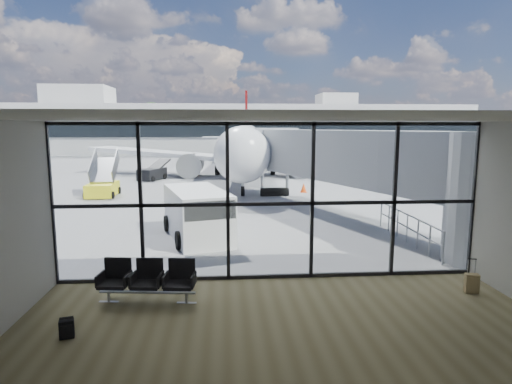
{
  "coord_description": "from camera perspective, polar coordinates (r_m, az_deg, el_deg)",
  "views": [
    {
      "loc": [
        -1.28,
        -11.84,
        4.34
      ],
      "look_at": [
        -0.18,
        3.0,
        2.08
      ],
      "focal_mm": 30.0,
      "sensor_mm": 36.0,
      "label": 1
    }
  ],
  "objects": [
    {
      "name": "apron_railing",
      "position": [
        17.2,
        19.51,
        -4.04
      ],
      "size": [
        0.06,
        5.46,
        1.11
      ],
      "color": "gray",
      "rests_on": "ground"
    },
    {
      "name": "traffic_cone_c",
      "position": [
        28.95,
        6.36,
        0.55
      ],
      "size": [
        0.44,
        0.44,
        0.62
      ],
      "color": "#ED470C",
      "rests_on": "ground"
    },
    {
      "name": "jet_bridge",
      "position": [
        19.96,
        13.85,
        3.83
      ],
      "size": [
        8.0,
        16.5,
        4.33
      ],
      "color": "#949699",
      "rests_on": "ground"
    },
    {
      "name": "lounge_shell",
      "position": [
        7.35,
        5.95,
        -4.73
      ],
      "size": [
        12.02,
        8.01,
        4.51
      ],
      "color": "brown",
      "rests_on": "ground"
    },
    {
      "name": "tree_5",
      "position": [
        84.96,
        -13.72,
        9.43
      ],
      "size": [
        6.27,
        6.27,
        9.03
      ],
      "color": "#382619",
      "rests_on": "ground"
    },
    {
      "name": "tree_4",
      "position": [
        86.13,
        -17.7,
        8.84
      ],
      "size": [
        5.61,
        5.61,
        8.07
      ],
      "color": "#382619",
      "rests_on": "ground"
    },
    {
      "name": "glass_curtain_wall",
      "position": [
        12.09,
        1.92,
        -1.36
      ],
      "size": [
        12.1,
        0.12,
        4.5
      ],
      "color": "white",
      "rests_on": "ground"
    },
    {
      "name": "ground",
      "position": [
        52.03,
        -2.82,
        3.84
      ],
      "size": [
        220.0,
        220.0,
        0.0
      ],
      "primitive_type": "plane",
      "color": "slate",
      "rests_on": "ground"
    },
    {
      "name": "far_terminal",
      "position": [
        73.81,
        -3.75,
        8.51
      ],
      "size": [
        80.0,
        12.2,
        11.0
      ],
      "color": "#AAAAA5",
      "rests_on": "ground"
    },
    {
      "name": "tree_3",
      "position": [
        87.69,
        -21.53,
        8.23
      ],
      "size": [
        4.95,
        4.95,
        7.12
      ],
      "color": "#382619",
      "rests_on": "ground"
    },
    {
      "name": "airliner",
      "position": [
        40.09,
        -1.46,
        6.25
      ],
      "size": [
        29.42,
        34.11,
        8.78
      ],
      "rotation": [
        0.0,
        0.0,
        -0.06
      ],
      "color": "white",
      "rests_on": "ground"
    },
    {
      "name": "backpack",
      "position": [
        10.09,
        -23.93,
        -16.34
      ],
      "size": [
        0.32,
        0.32,
        0.43
      ],
      "rotation": [
        0.0,
        0.0,
        0.27
      ],
      "color": "black",
      "rests_on": "ground"
    },
    {
      "name": "tree_1",
      "position": [
        91.93,
        -28.78,
        8.15
      ],
      "size": [
        5.61,
        5.61,
        8.07
      ],
      "color": "#382619",
      "rests_on": "ground"
    },
    {
      "name": "seating_row",
      "position": [
        11.27,
        -14.17,
        -11.1
      ],
      "size": [
        2.4,
        0.91,
        1.07
      ],
      "rotation": [
        0.0,
        0.0,
        -0.11
      ],
      "color": "gray",
      "rests_on": "ground"
    },
    {
      "name": "service_van",
      "position": [
        16.93,
        -7.77,
        -2.86
      ],
      "size": [
        3.06,
        4.79,
        1.93
      ],
      "rotation": [
        0.0,
        0.0,
        0.27
      ],
      "color": "white",
      "rests_on": "ground"
    },
    {
      "name": "mobile_stairs",
      "position": [
        28.86,
        -19.75,
        0.6
      ],
      "size": [
        1.9,
        3.39,
        2.34
      ],
      "rotation": [
        0.0,
        0.0,
        0.04
      ],
      "color": "yellow",
      "rests_on": "ground"
    },
    {
      "name": "suitcase",
      "position": [
        12.85,
        26.83,
        -10.78
      ],
      "size": [
        0.37,
        0.3,
        0.91
      ],
      "rotation": [
        0.0,
        0.0,
        -0.2
      ],
      "color": "olive",
      "rests_on": "ground"
    },
    {
      "name": "traffic_cone_a",
      "position": [
        21.66,
        -5.69,
        -2.16
      ],
      "size": [
        0.44,
        0.44,
        0.63
      ],
      "color": "#D4450B",
      "rests_on": "ground"
    },
    {
      "name": "tree_2",
      "position": [
        89.65,
        -25.28,
        8.8
      ],
      "size": [
        6.27,
        6.27,
        9.03
      ],
      "color": "#382619",
      "rests_on": "ground"
    },
    {
      "name": "belt_loader",
      "position": [
        36.62,
        -13.61,
        2.45
      ],
      "size": [
        2.47,
        3.76,
        1.65
      ],
      "rotation": [
        0.0,
        0.0,
        -0.4
      ],
      "color": "black",
      "rests_on": "ground"
    }
  ]
}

